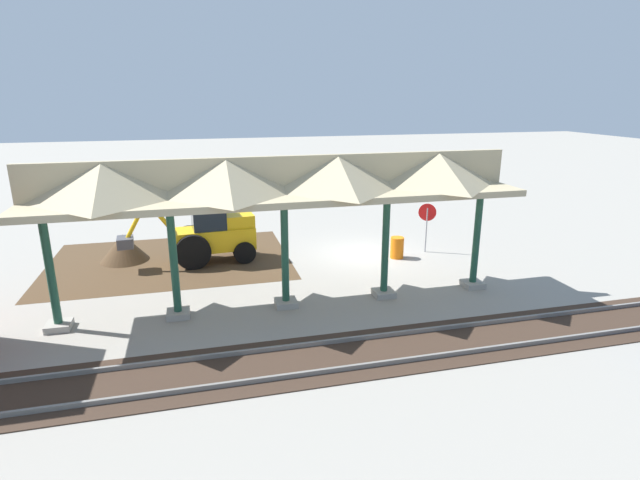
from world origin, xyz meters
name	(u,v)px	position (x,y,z in m)	size (l,w,h in m)	color
ground_plane	(364,254)	(0.00, 0.00, 0.00)	(120.00, 120.00, 0.00)	gray
dirt_work_zone	(171,261)	(8.12, -1.20, 0.00)	(9.68, 7.00, 0.01)	#4C3823
platform_canopy	(283,180)	(4.29, 4.52, 4.16)	(14.85, 3.20, 4.90)	#9E998E
rail_tracks	(459,340)	(0.00, 8.14, 0.03)	(60.00, 2.58, 0.15)	slate
stop_sign	(427,218)	(-2.71, 0.30, 1.55)	(0.68, 0.40, 2.17)	gray
backhoe	(211,232)	(6.43, -0.69, 1.26)	(5.40, 1.93, 2.82)	#EAB214
dirt_mound	(125,260)	(9.96, -1.70, 0.00)	(3.95, 3.95, 2.25)	#4C3823
traffic_barrel	(397,248)	(-1.18, 0.76, 0.45)	(0.56, 0.56, 0.90)	orange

